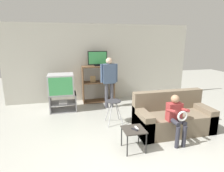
{
  "coord_description": "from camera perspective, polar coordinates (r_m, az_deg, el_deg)",
  "views": [
    {
      "loc": [
        -1.18,
        -2.45,
        2.07
      ],
      "look_at": [
        -0.07,
        2.16,
        0.9
      ],
      "focal_mm": 30.0,
      "sensor_mm": 36.0,
      "label": 1
    }
  ],
  "objects": [
    {
      "name": "ground_plane",
      "position": [
        3.42,
        10.56,
        -23.65
      ],
      "size": [
        18.0,
        18.0,
        0.0
      ],
      "primitive_type": "plane",
      "color": "#ADADA3"
    },
    {
      "name": "wall_back",
      "position": [
        6.57,
        -3.13,
        7.09
      ],
      "size": [
        6.4,
        0.06,
        2.6
      ],
      "color": "beige",
      "rests_on": "ground_plane"
    },
    {
      "name": "tv_stand",
      "position": [
        5.83,
        -14.63,
        -4.76
      ],
      "size": [
        0.77,
        0.55,
        0.52
      ],
      "color": "#939399",
      "rests_on": "ground_plane"
    },
    {
      "name": "television_main",
      "position": [
        5.68,
        -15.26,
        0.56
      ],
      "size": [
        0.73,
        0.6,
        0.59
      ],
      "color": "#B2B2B7",
      "rests_on": "tv_stand"
    },
    {
      "name": "media_shelf",
      "position": [
        6.38,
        -4.24,
        0.74
      ],
      "size": [
        1.07,
        0.42,
        1.23
      ],
      "color": "brown",
      "rests_on": "ground_plane"
    },
    {
      "name": "television_flat",
      "position": [
        6.25,
        -4.41,
        8.23
      ],
      "size": [
        0.64,
        0.2,
        0.49
      ],
      "color": "black",
      "rests_on": "media_shelf"
    },
    {
      "name": "folding_stool",
      "position": [
        4.71,
        0.55,
        -5.72
      ],
      "size": [
        0.4,
        0.44,
        0.61
      ],
      "color": "#B7B7BC",
      "rests_on": "ground_plane"
    },
    {
      "name": "snack_table",
      "position": [
        3.68,
        6.62,
        -13.75
      ],
      "size": [
        0.41,
        0.41,
        0.43
      ],
      "color": "#38332D",
      "rests_on": "ground_plane"
    },
    {
      "name": "remote_control_black",
      "position": [
        3.63,
        6.94,
        -12.96
      ],
      "size": [
        0.1,
        0.14,
        0.02
      ],
      "primitive_type": "cube",
      "rotation": [
        0.0,
        0.0,
        0.52
      ],
      "color": "#232328",
      "rests_on": "snack_table"
    },
    {
      "name": "remote_control_white",
      "position": [
        3.68,
        7.49,
        -12.55
      ],
      "size": [
        0.04,
        0.14,
        0.02
      ],
      "primitive_type": "cube",
      "rotation": [
        0.0,
        0.0,
        0.03
      ],
      "color": "silver",
      "rests_on": "snack_table"
    },
    {
      "name": "couch",
      "position": [
        4.63,
        17.87,
        -9.26
      ],
      "size": [
        1.74,
        0.8,
        0.9
      ],
      "color": "#756651",
      "rests_on": "ground_plane"
    },
    {
      "name": "person_standing_adult",
      "position": [
        5.71,
        -0.9,
        2.47
      ],
      "size": [
        0.53,
        0.2,
        1.56
      ],
      "color": "#4C4C56",
      "rests_on": "ground_plane"
    },
    {
      "name": "person_seated_child",
      "position": [
        4.04,
        18.98,
        -8.37
      ],
      "size": [
        0.33,
        0.43,
        1.0
      ],
      "color": "#2D2D38",
      "rests_on": "ground_plane"
    }
  ]
}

